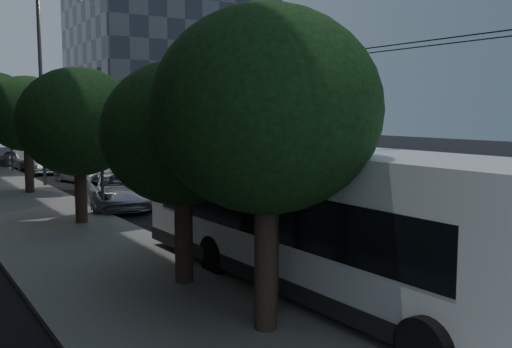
{
  "coord_description": "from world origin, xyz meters",
  "views": [
    {
      "loc": [
        -12.36,
        -12.37,
        4.31
      ],
      "look_at": [
        -1.76,
        4.13,
        2.12
      ],
      "focal_mm": 40.0,
      "sensor_mm": 36.0,
      "label": 1
    }
  ],
  "objects": [
    {
      "name": "streetlamp_far",
      "position": [
        -4.77,
        20.63,
        6.73
      ],
      "size": [
        2.69,
        0.44,
        11.29
      ],
      "color": "#4E4E50",
      "rests_on": "ground"
    },
    {
      "name": "tram_rails",
      "position": [
        2.5,
        20.0,
        0.01
      ],
      "size": [
        4.52,
        90.0,
        0.02
      ],
      "color": "#94939B",
      "rests_on": "ground"
    },
    {
      "name": "tree_1",
      "position": [
        -6.5,
        0.0,
        3.76
      ],
      "size": [
        3.86,
        3.86,
        5.52
      ],
      "color": "#2F201A",
      "rests_on": "ground"
    },
    {
      "name": "pickup_silver",
      "position": [
        -4.03,
        12.1,
        0.77
      ],
      "size": [
        3.41,
        5.91,
        1.55
      ],
      "primitive_type": "imported",
      "rotation": [
        0.0,
        0.0,
        -0.16
      ],
      "color": "#B3B4BB",
      "rests_on": "ground"
    },
    {
      "name": "trolleybus",
      "position": [
        -4.1,
        -2.22,
        1.84
      ],
      "size": [
        3.15,
        13.4,
        5.63
      ],
      "rotation": [
        0.0,
        0.0,
        0.03
      ],
      "color": "#BCBCBE",
      "rests_on": "ground"
    },
    {
      "name": "sidewalk",
      "position": [
        -7.5,
        20.0,
        0.07
      ],
      "size": [
        5.0,
        90.0,
        0.15
      ],
      "primitive_type": "cube",
      "color": "gray",
      "rests_on": "ground"
    },
    {
      "name": "tree_3",
      "position": [
        -6.5,
        18.12,
        4.13
      ],
      "size": [
        4.22,
        4.22,
        6.05
      ],
      "color": "#2F201A",
      "rests_on": "ground"
    },
    {
      "name": "ground",
      "position": [
        0.0,
        0.0,
        0.0
      ],
      "size": [
        120.0,
        120.0,
        0.0
      ],
      "primitive_type": "plane",
      "color": "black",
      "rests_on": "ground"
    },
    {
      "name": "tree_0",
      "position": [
        -6.5,
        -3.59,
        4.3
      ],
      "size": [
        4.28,
        4.28,
        6.25
      ],
      "color": "#2F201A",
      "rests_on": "ground"
    },
    {
      "name": "car_white_b",
      "position": [
        -2.7,
        21.93,
        0.67
      ],
      "size": [
        3.06,
        4.93,
        1.33
      ],
      "primitive_type": "imported",
      "rotation": [
        0.0,
        0.0,
        0.28
      ],
      "color": "silver",
      "rests_on": "ground"
    },
    {
      "name": "car_white_a",
      "position": [
        -3.3,
        16.62,
        0.74
      ],
      "size": [
        3.02,
        4.69,
        1.48
      ],
      "primitive_type": "imported",
      "rotation": [
        0.0,
        0.0,
        -0.32
      ],
      "color": "#B1B1B5",
      "rests_on": "ground"
    },
    {
      "name": "car_white_c",
      "position": [
        -3.52,
        28.42,
        0.73
      ],
      "size": [
        2.09,
        4.62,
        1.47
      ],
      "primitive_type": "imported",
      "rotation": [
        0.0,
        0.0,
        -0.12
      ],
      "color": "white",
      "rests_on": "ground"
    },
    {
      "name": "tree_2",
      "position": [
        -6.5,
        8.82,
        3.89
      ],
      "size": [
        4.42,
        4.42,
        5.89
      ],
      "color": "#2F201A",
      "rests_on": "ground"
    },
    {
      "name": "streetlamp_near",
      "position": [
        -5.4,
        -2.86,
        5.47
      ],
      "size": [
        2.21,
        0.44,
        8.98
      ],
      "color": "#4E4E50",
      "rests_on": "ground"
    },
    {
      "name": "building_distant_right",
      "position": [
        18.0,
        55.0,
        12.0
      ],
      "size": [
        22.0,
        18.0,
        24.0
      ],
      "primitive_type": "cube",
      "color": "#3D414D",
      "rests_on": "ground"
    },
    {
      "name": "car_white_d",
      "position": [
        -4.3,
        32.56,
        0.73
      ],
      "size": [
        2.93,
        4.61,
        1.46
      ],
      "primitive_type": "imported",
      "rotation": [
        0.0,
        0.0,
        0.3
      ],
      "color": "#B5B5B9",
      "rests_on": "ground"
    },
    {
      "name": "overhead_wires",
      "position": [
        -4.97,
        20.0,
        3.47
      ],
      "size": [
        2.23,
        90.0,
        6.0
      ],
      "color": "black",
      "rests_on": "ground"
    }
  ]
}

